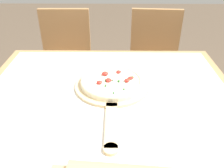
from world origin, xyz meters
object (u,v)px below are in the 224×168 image
object	(u,v)px
pizza_peel	(112,89)
chair_left	(66,60)
pizza	(112,81)
chair_right	(154,60)

from	to	relation	value
pizza_peel	chair_left	distance (m)	0.93
pizza_peel	chair_left	world-z (taller)	chair_left
pizza_peel	pizza	bearing A→B (deg)	89.84
pizza	chair_left	size ratio (longest dim) A/B	0.31
pizza_peel	chair_left	xyz separation A→B (m)	(-0.37, 0.81, -0.26)
chair_right	pizza_peel	bearing A→B (deg)	-107.25
pizza_peel	chair_right	size ratio (longest dim) A/B	0.64
pizza_peel	pizza	world-z (taller)	pizza
pizza	chair_left	world-z (taller)	chair_left
chair_left	pizza	bearing A→B (deg)	-65.12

